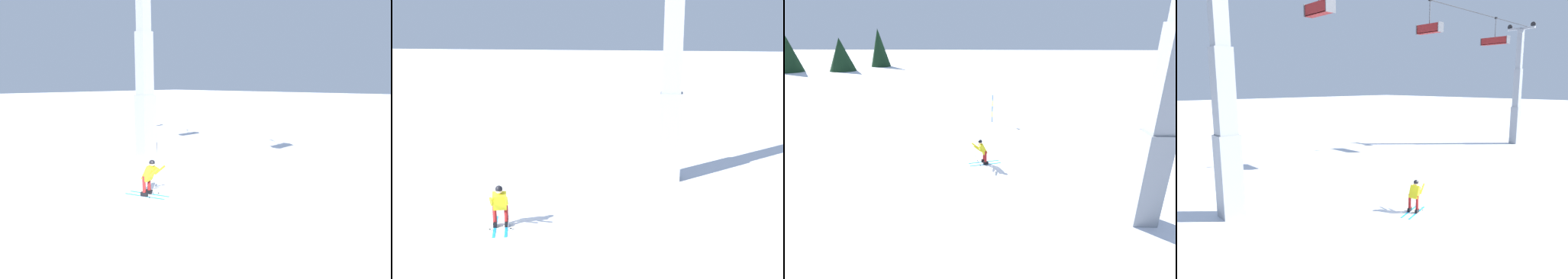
% 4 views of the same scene
% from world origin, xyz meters
% --- Properties ---
extents(ground_plane, '(260.00, 260.00, 0.00)m').
position_xyz_m(ground_plane, '(0.00, 0.00, 0.00)').
color(ground_plane, white).
extents(skier_carving_main, '(1.83, 1.01, 1.54)m').
position_xyz_m(skier_carving_main, '(-0.18, 1.08, 0.81)').
color(skier_carving_main, '#198CCC').
rests_on(skier_carving_main, ground_plane).
extents(lift_tower_near, '(0.90, 2.95, 11.30)m').
position_xyz_m(lift_tower_near, '(-6.42, 6.15, 4.65)').
color(lift_tower_near, gray).
rests_on(lift_tower_near, ground_plane).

